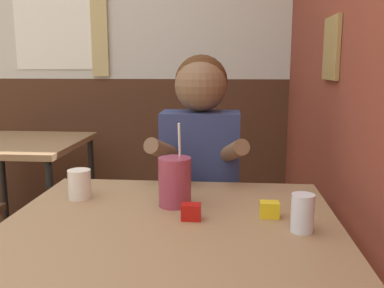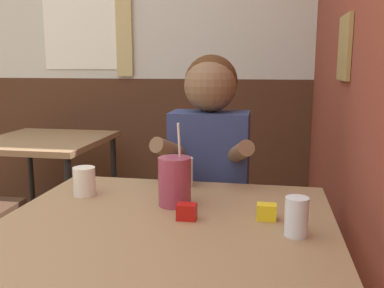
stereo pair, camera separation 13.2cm
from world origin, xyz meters
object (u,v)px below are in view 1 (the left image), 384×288
background_table (21,154)px  main_table (170,242)px  person_seated (200,183)px  cocktail_pitcher (175,182)px

background_table → main_table: bearing=-49.3°
person_seated → main_table: bearing=-94.4°
main_table → cocktail_pitcher: bearing=92.3°
background_table → cocktail_pitcher: 1.61m
background_table → cocktail_pitcher: cocktail_pitcher is taller
background_table → cocktail_pitcher: size_ratio=2.75×
background_table → person_seated: 1.36m
person_seated → background_table: bearing=150.0°
main_table → background_table: bearing=130.7°
background_table → person_seated: person_seated is taller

